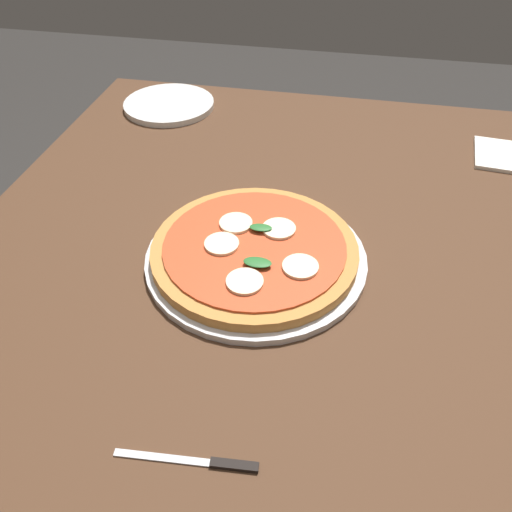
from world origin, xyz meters
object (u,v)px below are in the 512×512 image
(dining_table, at_px, (288,278))
(napkin, at_px, (497,155))
(knife, at_px, (207,462))
(pizza, at_px, (255,250))
(serving_tray, at_px, (256,258))
(plate_white, at_px, (169,105))

(dining_table, xyz_separation_m, napkin, (-0.35, 0.39, 0.11))
(knife, bearing_deg, napkin, 151.61)
(dining_table, height_order, pizza, pizza)
(dining_table, height_order, knife, knife)
(dining_table, distance_m, knife, 0.44)
(napkin, height_order, knife, napkin)
(serving_tray, distance_m, pizza, 0.02)
(serving_tray, bearing_deg, plate_white, -148.00)
(pizza, distance_m, napkin, 0.61)
(dining_table, height_order, plate_white, plate_white)
(serving_tray, height_order, plate_white, plate_white)
(knife, bearing_deg, pizza, -177.40)
(dining_table, relative_size, napkin, 8.87)
(serving_tray, height_order, pizza, pizza)
(pizza, height_order, knife, pizza)
(plate_white, bearing_deg, napkin, 83.42)
(dining_table, distance_m, plate_white, 0.58)
(knife, bearing_deg, serving_tray, -177.79)
(dining_table, bearing_deg, knife, -4.23)
(dining_table, distance_m, napkin, 0.53)
(pizza, bearing_deg, plate_white, -148.19)
(dining_table, bearing_deg, napkin, 132.03)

